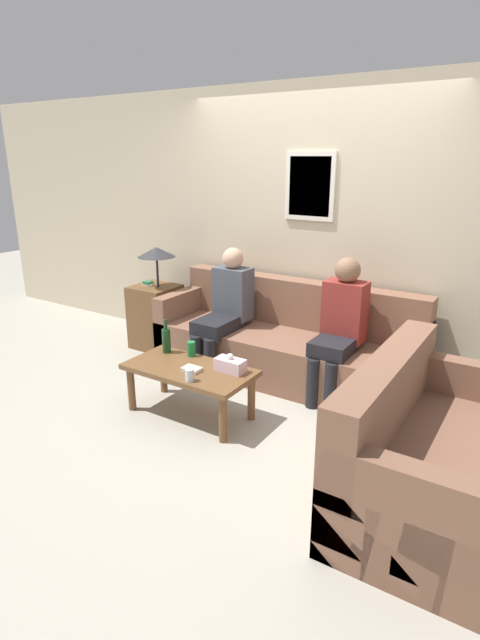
% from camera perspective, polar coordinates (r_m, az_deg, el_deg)
% --- Properties ---
extents(ground_plane, '(16.00, 16.00, 0.00)m').
position_cam_1_polar(ground_plane, '(4.37, 2.12, -8.43)').
color(ground_plane, '#ADA899').
extents(wall_back, '(9.00, 0.08, 2.60)m').
position_cam_1_polar(wall_back, '(4.76, 8.00, 10.12)').
color(wall_back, beige).
rests_on(wall_back, ground_plane).
extents(couch_main, '(2.44, 0.80, 0.86)m').
position_cam_1_polar(couch_main, '(4.64, 5.23, -2.76)').
color(couch_main, brown).
rests_on(couch_main, ground_plane).
extents(couch_side, '(0.80, 1.54, 0.86)m').
position_cam_1_polar(couch_side, '(3.18, 20.21, -14.29)').
color(couch_side, brown).
rests_on(couch_side, ground_plane).
extents(coffee_table, '(1.01, 0.51, 0.40)m').
position_cam_1_polar(coffee_table, '(3.92, -5.78, -6.22)').
color(coffee_table, brown).
rests_on(coffee_table, ground_plane).
extents(side_table_with_lamp, '(0.47, 0.44, 1.08)m').
position_cam_1_polar(side_table_with_lamp, '(5.36, -9.58, 1.14)').
color(side_table_with_lamp, brown).
rests_on(side_table_with_lamp, ground_plane).
extents(wine_bottle, '(0.07, 0.07, 0.29)m').
position_cam_1_polar(wine_bottle, '(4.17, -8.42, -2.27)').
color(wine_bottle, '#19421E').
rests_on(wine_bottle, coffee_table).
extents(drinking_glass, '(0.07, 0.07, 0.09)m').
position_cam_1_polar(drinking_glass, '(3.65, -5.78, -6.28)').
color(drinking_glass, silver).
rests_on(drinking_glass, coffee_table).
extents(book_stack, '(0.14, 0.10, 0.03)m').
position_cam_1_polar(book_stack, '(3.83, -5.54, -5.62)').
color(book_stack, beige).
rests_on(book_stack, coffee_table).
extents(soda_can, '(0.07, 0.07, 0.12)m').
position_cam_1_polar(soda_can, '(4.09, -5.59, -3.31)').
color(soda_can, '#197A38').
rests_on(soda_can, coffee_table).
extents(tissue_box, '(0.23, 0.12, 0.15)m').
position_cam_1_polar(tissue_box, '(3.79, -1.13, -5.13)').
color(tissue_box, silver).
rests_on(tissue_box, coffee_table).
extents(person_left, '(0.34, 0.66, 1.16)m').
position_cam_1_polar(person_left, '(4.67, -1.70, 1.50)').
color(person_left, black).
rests_on(person_left, ground_plane).
extents(person_right, '(0.34, 0.57, 1.18)m').
position_cam_1_polar(person_right, '(4.19, 11.31, -0.48)').
color(person_right, black).
rests_on(person_right, ground_plane).
extents(teddy_bear, '(0.21, 0.21, 0.33)m').
position_cam_1_polar(teddy_bear, '(3.41, 11.55, -14.38)').
color(teddy_bear, '#A87A51').
rests_on(teddy_bear, ground_plane).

